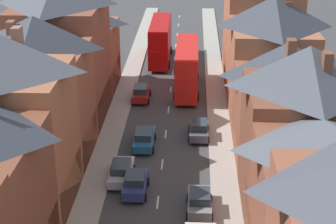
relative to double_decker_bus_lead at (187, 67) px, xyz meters
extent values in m
cube|color=#A8A399|center=(-6.89, -9.66, -2.75)|extent=(2.20, 104.00, 0.14)
cube|color=#A8A399|center=(3.31, -9.66, -2.75)|extent=(2.20, 104.00, 0.14)
cube|color=silver|center=(-1.79, -23.66, -2.81)|extent=(0.14, 1.80, 0.01)
cube|color=silver|center=(-1.79, -17.66, -2.81)|extent=(0.14, 1.80, 0.01)
cube|color=silver|center=(-1.79, -11.66, -2.81)|extent=(0.14, 1.80, 0.01)
cube|color=silver|center=(-1.79, -5.66, -2.81)|extent=(0.14, 1.80, 0.01)
cube|color=silver|center=(-1.79, 0.34, -2.81)|extent=(0.14, 1.80, 0.01)
cube|color=silver|center=(-1.79, 6.34, -2.81)|extent=(0.14, 1.80, 0.01)
cube|color=silver|center=(-1.79, 12.34, -2.81)|extent=(0.14, 1.80, 0.01)
cube|color=silver|center=(-1.79, 18.34, -2.81)|extent=(0.14, 1.80, 0.01)
cube|color=silver|center=(-1.79, 24.34, -2.81)|extent=(0.14, 1.80, 0.01)
cube|color=silver|center=(-1.79, 30.34, -2.81)|extent=(0.14, 1.80, 0.01)
cube|color=silver|center=(-1.79, 36.34, -2.81)|extent=(0.14, 1.80, 0.01)
cube|color=#A36042|center=(-11.99, -24.34, 2.39)|extent=(8.00, 8.01, 10.42)
cube|color=black|center=(-8.05, -24.34, -1.22)|extent=(0.12, 7.37, 3.20)
pyramid|color=#565B66|center=(-11.99, -24.34, 8.85)|extent=(8.00, 8.01, 2.50)
cube|color=#99664C|center=(-11.18, -23.42, 9.62)|extent=(0.60, 0.90, 1.54)
cube|color=#935138|center=(-11.99, -16.68, 2.07)|extent=(8.00, 7.30, 9.77)
cube|color=olive|center=(-8.05, -16.68, -1.22)|extent=(0.12, 6.72, 3.20)
pyramid|color=#383D47|center=(-11.99, -16.68, 8.27)|extent=(8.00, 7.30, 2.62)
cube|color=brown|center=(-13.57, -17.31, 8.77)|extent=(0.60, 0.90, 1.01)
cube|color=brown|center=(-11.99, -8.04, 2.95)|extent=(8.00, 9.98, 11.53)
cube|color=#1E5133|center=(-8.05, -8.04, -1.22)|extent=(0.12, 9.18, 3.20)
cube|color=brown|center=(-11.99, 0.67, 0.90)|extent=(8.00, 7.43, 7.44)
cube|color=navy|center=(-8.05, 0.67, -1.22)|extent=(0.12, 6.83, 3.20)
pyramid|color=#383D47|center=(-11.99, 0.67, 5.72)|extent=(8.00, 7.43, 2.20)
cube|color=#99664C|center=(-11.00, 1.34, 6.37)|extent=(0.60, 0.90, 1.29)
cube|color=#99664C|center=(-13.25, 1.24, 6.25)|extent=(0.60, 0.90, 1.05)
cube|color=brown|center=(8.41, -31.55, 1.40)|extent=(8.00, 7.99, 8.43)
pyramid|color=#565B66|center=(8.41, -31.55, 6.42)|extent=(8.00, 7.99, 1.60)
cube|color=brown|center=(8.41, -23.46, 1.84)|extent=(8.00, 8.19, 9.31)
cube|color=maroon|center=(4.47, -23.46, -1.22)|extent=(0.12, 7.53, 3.20)
pyramid|color=#474C56|center=(8.41, -23.46, 7.93)|extent=(8.00, 8.19, 2.88)
cube|color=brown|center=(7.32, -22.43, 8.72)|extent=(0.60, 0.90, 1.57)
cube|color=brown|center=(9.25, -24.78, 8.63)|extent=(0.60, 0.90, 1.40)
cube|color=#935138|center=(8.41, -14.96, 0.71)|extent=(8.00, 8.80, 7.05)
cube|color=#1E5133|center=(4.47, -14.96, -1.22)|extent=(0.12, 8.10, 3.20)
pyramid|color=#383D47|center=(8.41, -14.96, 5.71)|extent=(8.00, 8.80, 2.96)
cube|color=brown|center=(9.24, -12.39, 6.17)|extent=(0.60, 0.90, 0.91)
cube|color=#A36042|center=(8.41, -5.85, 1.71)|extent=(8.00, 9.42, 9.06)
cube|color=maroon|center=(4.47, -5.85, -1.22)|extent=(0.12, 8.66, 3.20)
pyramid|color=#383D47|center=(8.41, -5.85, 7.73)|extent=(8.00, 9.42, 2.98)
cube|color=brown|center=(9.58, -5.69, 8.46)|extent=(0.60, 0.90, 1.45)
cube|color=brown|center=(9.62, -6.02, 8.22)|extent=(0.60, 0.90, 0.99)
cube|color=#A36042|center=(8.41, 4.41, 3.14)|extent=(8.00, 11.12, 11.91)
cube|color=#1E5133|center=(4.47, 4.41, -1.22)|extent=(0.12, 10.23, 3.20)
cube|color=red|center=(0.01, -0.02, -1.17)|extent=(2.44, 10.80, 2.50)
cube|color=red|center=(0.01, -0.02, 1.23)|extent=(2.44, 10.58, 2.30)
cube|color=red|center=(0.01, -0.02, 2.43)|extent=(2.39, 10.37, 0.10)
cube|color=#28333D|center=(0.01, 5.33, -0.97)|extent=(2.20, 0.10, 1.20)
cube|color=#28333D|center=(0.01, 5.33, 1.33)|extent=(2.20, 0.10, 1.10)
cube|color=#28333D|center=(-1.18, -0.02, -0.92)|extent=(0.06, 9.18, 0.90)
cube|color=#28333D|center=(-1.18, -0.02, 1.33)|extent=(0.06, 9.18, 0.90)
cube|color=yellow|center=(0.01, 5.33, 2.13)|extent=(1.34, 0.08, 0.32)
cylinder|color=black|center=(-1.21, 3.32, -2.32)|extent=(0.30, 1.00, 1.00)
cylinder|color=black|center=(1.23, 3.32, -2.32)|extent=(0.30, 1.00, 1.00)
cylinder|color=black|center=(-1.21, -2.99, -2.32)|extent=(0.30, 1.00, 1.00)
cylinder|color=black|center=(1.23, -2.99, -2.32)|extent=(0.30, 1.00, 1.00)
cube|color=#B70F0F|center=(-3.59, 10.85, -1.17)|extent=(2.44, 10.80, 2.50)
cube|color=#B70F0F|center=(-3.59, 10.85, 1.23)|extent=(2.44, 10.58, 2.30)
cube|color=#B70F0F|center=(-3.59, 10.85, 2.43)|extent=(2.39, 10.37, 0.10)
cube|color=#28333D|center=(-3.59, 16.20, -0.97)|extent=(2.20, 0.10, 1.20)
cube|color=#28333D|center=(-3.59, 16.20, 1.33)|extent=(2.20, 0.10, 1.10)
cube|color=#28333D|center=(-4.78, 10.85, -0.92)|extent=(0.06, 9.18, 0.90)
cube|color=#28333D|center=(-4.78, 10.85, 1.33)|extent=(0.06, 9.18, 0.90)
cube|color=yellow|center=(-3.59, 16.20, 2.13)|extent=(1.34, 0.08, 0.32)
cylinder|color=black|center=(-4.81, 14.20, -2.32)|extent=(0.30, 1.00, 1.00)
cylinder|color=black|center=(-2.37, 14.20, -2.32)|extent=(0.30, 1.00, 1.00)
cylinder|color=black|center=(-4.81, 7.88, -2.32)|extent=(0.30, 1.00, 1.00)
cylinder|color=black|center=(-2.37, 7.88, -2.32)|extent=(0.30, 1.00, 1.00)
cube|color=#4C515B|center=(1.31, -12.11, -2.14)|extent=(1.70, 4.11, 0.73)
cube|color=#28333D|center=(1.31, -12.31, -1.47)|extent=(1.46, 2.06, 0.60)
cylinder|color=black|center=(0.46, -10.83, -2.51)|extent=(0.20, 0.62, 0.62)
cylinder|color=black|center=(2.16, -10.83, -2.51)|extent=(0.20, 0.62, 0.62)
cylinder|color=black|center=(0.46, -13.38, -2.51)|extent=(0.20, 0.62, 0.62)
cylinder|color=black|center=(2.16, -13.38, -2.51)|extent=(0.20, 0.62, 0.62)
cube|color=navy|center=(-3.59, -22.29, -2.12)|extent=(1.70, 3.91, 0.77)
cube|color=#28333D|center=(-3.59, -22.49, -1.44)|extent=(1.46, 1.96, 0.60)
cylinder|color=black|center=(-4.44, -21.08, -2.51)|extent=(0.20, 0.62, 0.62)
cylinder|color=black|center=(-2.74, -21.08, -2.51)|extent=(0.20, 0.62, 0.62)
cylinder|color=black|center=(-4.44, -23.51, -2.51)|extent=(0.20, 0.62, 0.62)
cylinder|color=black|center=(-2.74, -23.51, -2.51)|extent=(0.20, 0.62, 0.62)
cube|color=gray|center=(1.31, -24.66, -2.14)|extent=(1.70, 3.85, 0.73)
cube|color=#28333D|center=(1.31, -24.85, -1.48)|extent=(1.46, 1.92, 0.60)
cylinder|color=black|center=(0.46, -23.47, -2.51)|extent=(0.20, 0.62, 0.62)
cylinder|color=black|center=(2.16, -23.47, -2.51)|extent=(0.20, 0.62, 0.62)
cylinder|color=black|center=(0.46, -25.85, -2.51)|extent=(0.20, 0.62, 0.62)
cylinder|color=black|center=(2.16, -25.85, -2.51)|extent=(0.20, 0.62, 0.62)
cube|color=#236093|center=(-3.59, -14.26, -2.15)|extent=(1.70, 4.50, 0.71)
cube|color=#28333D|center=(-3.59, -14.49, -1.50)|extent=(1.46, 2.25, 0.60)
cylinder|color=black|center=(-4.44, -12.87, -2.51)|extent=(0.20, 0.62, 0.62)
cylinder|color=black|center=(-2.74, -12.87, -2.51)|extent=(0.20, 0.62, 0.62)
cylinder|color=black|center=(-4.44, -15.66, -2.51)|extent=(0.20, 0.62, 0.62)
cylinder|color=black|center=(-2.74, -15.66, -2.51)|extent=(0.20, 0.62, 0.62)
cube|color=#B7BABF|center=(-4.89, -20.41, -2.16)|extent=(1.70, 4.32, 0.70)
cube|color=#28333D|center=(-4.89, -20.63, -1.51)|extent=(1.46, 2.16, 0.60)
cylinder|color=black|center=(-5.74, -19.07, -2.51)|extent=(0.20, 0.62, 0.62)
cylinder|color=black|center=(-4.04, -19.07, -2.51)|extent=(0.20, 0.62, 0.62)
cylinder|color=black|center=(-5.74, -21.76, -2.51)|extent=(0.20, 0.62, 0.62)
cylinder|color=black|center=(-4.04, -21.76, -2.51)|extent=(0.20, 0.62, 0.62)
cube|color=maroon|center=(-4.89, -2.90, -2.15)|extent=(1.70, 4.27, 0.72)
cube|color=#28333D|center=(-4.89, -3.11, -1.49)|extent=(1.46, 2.14, 0.60)
cylinder|color=black|center=(-5.74, -1.57, -2.51)|extent=(0.20, 0.62, 0.62)
cylinder|color=black|center=(-4.04, -1.57, -2.51)|extent=(0.20, 0.62, 0.62)
cylinder|color=black|center=(-5.74, -4.22, -2.51)|extent=(0.20, 0.62, 0.62)
cylinder|color=black|center=(-4.04, -4.22, -2.51)|extent=(0.20, 0.62, 0.62)
camera|label=1|loc=(0.62, -59.55, 19.71)|focal=60.00mm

